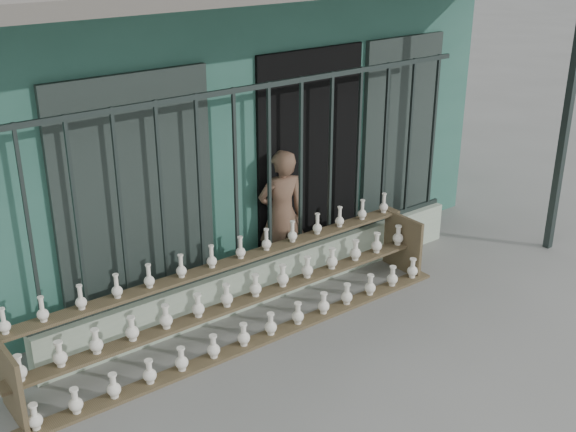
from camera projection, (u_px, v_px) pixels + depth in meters
ground at (354, 350)px, 6.59m from camera, size 60.00×60.00×0.00m
workshop_building at (132, 92)px, 9.07m from camera, size 7.40×6.60×3.21m
parapet_wall at (270, 276)px, 7.46m from camera, size 5.00×0.20×0.45m
security_fence at (269, 174)px, 7.02m from camera, size 5.00×0.04×1.80m
shelf_rack at (242, 298)px, 6.75m from camera, size 4.50×0.68×0.85m
elderly_woman at (282, 215)px, 7.70m from camera, size 0.59×0.46×1.44m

